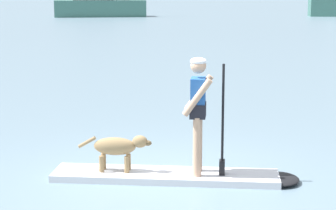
{
  "coord_description": "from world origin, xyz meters",
  "views": [
    {
      "loc": [
        0.36,
        -8.58,
        2.69
      ],
      "look_at": [
        0.0,
        1.0,
        0.9
      ],
      "focal_mm": 66.31,
      "sensor_mm": 36.0,
      "label": 1
    }
  ],
  "objects": [
    {
      "name": "person_paddler",
      "position": [
        0.48,
        -0.03,
        1.07
      ],
      "size": [
        0.62,
        0.49,
        1.67
      ],
      "color": "tan",
      "rests_on": "paddleboard"
    },
    {
      "name": "paddleboard",
      "position": [
        0.23,
        -0.01,
        0.05
      ],
      "size": [
        3.56,
        0.89,
        0.1
      ],
      "color": "silver",
      "rests_on": "ground_plane"
    },
    {
      "name": "ground_plane",
      "position": [
        0.0,
        0.0,
        0.0
      ],
      "size": [
        400.0,
        400.0,
        0.0
      ],
      "primitive_type": "plane",
      "color": "slate"
    },
    {
      "name": "moored_boat_starboard",
      "position": [
        -9.04,
        54.03,
        1.46
      ],
      "size": [
        9.45,
        4.97,
        12.18
      ],
      "color": "#3F7266",
      "rests_on": "ground_plane"
    },
    {
      "name": "dog",
      "position": [
        -0.68,
        0.04,
        0.46
      ],
      "size": [
        1.08,
        0.26,
        0.54
      ],
      "color": "#997A51",
      "rests_on": "paddleboard"
    }
  ]
}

